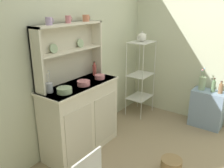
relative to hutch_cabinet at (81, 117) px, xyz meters
The scene contains 18 objects.
wall_back 0.84m from the hutch_cabinet, 56.05° to the left, with size 3.84×0.05×2.50m, color beige.
hutch_cabinet is the anchor object (origin of this frame).
hutch_shelf_unit 0.89m from the hutch_cabinet, 90.00° to the left, with size 1.01×0.18×0.73m.
bakers_rack 1.44m from the hutch_cabinet, ahead, with size 0.44×0.33×1.27m.
side_shelf_blue 2.00m from the hutch_cabinet, 35.97° to the right, with size 0.28×0.48×0.59m, color #849EBC.
floor_basket 1.26m from the hutch_cabinet, 77.09° to the right, with size 0.25×0.25×0.16m, color #93754C.
cup_lilac_0 1.26m from the hutch_cabinet, 156.99° to the left, with size 0.09×0.07×0.08m.
cup_rose_1 1.23m from the hutch_cabinet, 91.96° to the left, with size 0.08×0.07×0.09m.
cup_terracotta_2 1.26m from the hutch_cabinet, 21.93° to the left, with size 0.10×0.08×0.08m.
bowl_mixing_large 0.58m from the hutch_cabinet, 166.95° to the right, with size 0.17×0.17×0.06m, color #9EB78E.
bowl_floral_medium 0.48m from the hutch_cabinet, 90.00° to the right, with size 0.16×0.16×0.06m, color #D17A84.
bowl_cream_small 0.58m from the hutch_cabinet, 13.05° to the right, with size 0.13×0.13×0.05m, color #D17A84.
jam_bottle 0.67m from the hutch_cabinet, 12.16° to the left, with size 0.05×0.05×0.20m.
utensil_jar 0.65m from the hutch_cabinet, 169.00° to the left, with size 0.08×0.08×0.25m.
porcelain_teapot 1.65m from the hutch_cabinet, ahead, with size 0.23×0.14×0.16m.
flower_vase 1.94m from the hutch_cabinet, 33.06° to the right, with size 0.10×0.10×0.35m.
oil_bottle 2.03m from the hutch_cabinet, 37.07° to the right, with size 0.06×0.06×0.22m.
vinegar_bottle 2.10m from the hutch_cabinet, 39.38° to the right, with size 0.06×0.06×0.19m.
Camera 1 is at (-2.21, -0.60, 1.89)m, focal length 38.50 mm.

